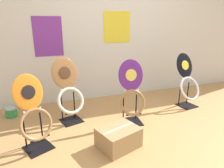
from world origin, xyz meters
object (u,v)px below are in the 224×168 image
at_px(paint_can, 11,112).
at_px(toilet_seat_display_orange_sun, 34,115).
at_px(toilet_seat_display_purple_note, 132,94).
at_px(toilet_seat_display_woodgrain, 69,93).
at_px(storage_box, 118,137).
at_px(toilet_seat_display_jazz_black, 187,81).

bearing_deg(paint_can, toilet_seat_display_orange_sun, -68.52).
relative_size(toilet_seat_display_purple_note, toilet_seat_display_woodgrain, 0.98).
bearing_deg(storage_box, toilet_seat_display_orange_sun, 161.76).
bearing_deg(paint_can, toilet_seat_display_jazz_black, -10.38).
bearing_deg(toilet_seat_display_orange_sun, paint_can, 111.48).
bearing_deg(toilet_seat_display_purple_note, toilet_seat_display_orange_sun, -170.78).
bearing_deg(paint_can, toilet_seat_display_purple_note, -24.47).
xyz_separation_m(toilet_seat_display_woodgrain, paint_can, (-0.84, 0.42, -0.35)).
bearing_deg(toilet_seat_display_jazz_black, toilet_seat_display_orange_sun, -169.45).
height_order(toilet_seat_display_jazz_black, paint_can, toilet_seat_display_jazz_black).
distance_m(toilet_seat_display_purple_note, toilet_seat_display_woodgrain, 0.89).
relative_size(toilet_seat_display_woodgrain, paint_can, 5.34).
distance_m(paint_can, storage_box, 1.79).
height_order(toilet_seat_display_jazz_black, storage_box, toilet_seat_display_jazz_black).
distance_m(toilet_seat_display_woodgrain, toilet_seat_display_orange_sun, 0.71).
xyz_separation_m(paint_can, storage_box, (1.27, -1.26, 0.04)).
bearing_deg(toilet_seat_display_purple_note, toilet_seat_display_jazz_black, 12.04).
bearing_deg(toilet_seat_display_orange_sun, storage_box, -18.24).
distance_m(toilet_seat_display_jazz_black, toilet_seat_display_orange_sun, 2.46).
distance_m(toilet_seat_display_woodgrain, storage_box, 1.00).
distance_m(toilet_seat_display_purple_note, paint_can, 1.86).
relative_size(toilet_seat_display_jazz_black, toilet_seat_display_woodgrain, 0.97).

